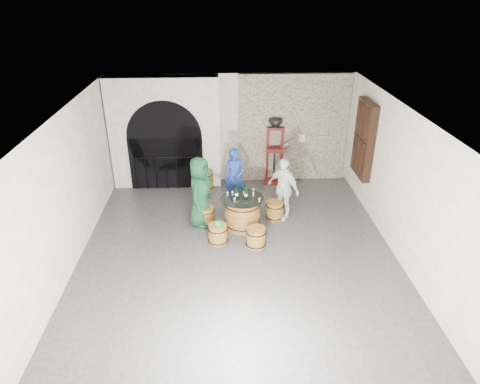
{
  "coord_description": "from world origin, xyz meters",
  "views": [
    {
      "loc": [
        -0.33,
        -7.95,
        5.54
      ],
      "look_at": [
        0.1,
        1.0,
        1.05
      ],
      "focal_mm": 32.0,
      "sensor_mm": 36.0,
      "label": 1
    }
  ],
  "objects_px": {
    "barrel_stool_left": "(206,216)",
    "wine_bottle_right": "(245,191)",
    "side_barrel": "(206,180)",
    "barrel_stool_near_left": "(218,234)",
    "wine_bottle_center": "(246,194)",
    "person_white": "(283,189)",
    "barrel_stool_far": "(237,201)",
    "barrel_stool_near_right": "(256,237)",
    "person_green": "(200,192)",
    "corking_press": "(275,147)",
    "wine_bottle_left": "(237,193)",
    "barrel_stool_right": "(275,210)",
    "barrel_table": "(242,213)",
    "person_blue": "(235,177)"
  },
  "relations": [
    {
      "from": "barrel_stool_near_left",
      "to": "side_barrel",
      "type": "distance_m",
      "value": 2.87
    },
    {
      "from": "barrel_stool_near_left",
      "to": "wine_bottle_left",
      "type": "distance_m",
      "value": 1.1
    },
    {
      "from": "person_blue",
      "to": "wine_bottle_center",
      "type": "bearing_deg",
      "value": -84.23
    },
    {
      "from": "barrel_stool_right",
      "to": "person_white",
      "type": "distance_m",
      "value": 0.61
    },
    {
      "from": "barrel_stool_left",
      "to": "barrel_stool_right",
      "type": "xyz_separation_m",
      "value": [
        1.75,
        0.19,
        0.0
      ]
    },
    {
      "from": "corking_press",
      "to": "wine_bottle_right",
      "type": "bearing_deg",
      "value": -105.29
    },
    {
      "from": "wine_bottle_center",
      "to": "side_barrel",
      "type": "relative_size",
      "value": 0.53
    },
    {
      "from": "barrel_stool_right",
      "to": "person_white",
      "type": "xyz_separation_m",
      "value": [
        0.2,
        0.09,
        0.57
      ]
    },
    {
      "from": "person_white",
      "to": "barrel_table",
      "type": "bearing_deg",
      "value": -109.17
    },
    {
      "from": "barrel_stool_near_right",
      "to": "person_white",
      "type": "bearing_deg",
      "value": 59.62
    },
    {
      "from": "wine_bottle_left",
      "to": "corking_press",
      "type": "height_order",
      "value": "corking_press"
    },
    {
      "from": "person_green",
      "to": "side_barrel",
      "type": "bearing_deg",
      "value": 17.0
    },
    {
      "from": "person_blue",
      "to": "wine_bottle_center",
      "type": "height_order",
      "value": "person_blue"
    },
    {
      "from": "barrel_stool_far",
      "to": "wine_bottle_center",
      "type": "distance_m",
      "value": 1.19
    },
    {
      "from": "person_green",
      "to": "corking_press",
      "type": "distance_m",
      "value": 3.15
    },
    {
      "from": "person_white",
      "to": "side_barrel",
      "type": "height_order",
      "value": "person_white"
    },
    {
      "from": "person_green",
      "to": "side_barrel",
      "type": "xyz_separation_m",
      "value": [
        0.06,
        1.95,
        -0.59
      ]
    },
    {
      "from": "person_white",
      "to": "wine_bottle_right",
      "type": "distance_m",
      "value": 1.05
    },
    {
      "from": "barrel_stool_near_left",
      "to": "wine_bottle_center",
      "type": "relative_size",
      "value": 1.49
    },
    {
      "from": "barrel_table",
      "to": "barrel_stool_left",
      "type": "height_order",
      "value": "barrel_table"
    },
    {
      "from": "barrel_stool_near_right",
      "to": "side_barrel",
      "type": "relative_size",
      "value": 0.79
    },
    {
      "from": "barrel_stool_far",
      "to": "corking_press",
      "type": "distance_m",
      "value": 2.2
    },
    {
      "from": "barrel_stool_far",
      "to": "person_blue",
      "type": "height_order",
      "value": "person_blue"
    },
    {
      "from": "barrel_stool_near_left",
      "to": "wine_bottle_left",
      "type": "height_order",
      "value": "wine_bottle_left"
    },
    {
      "from": "barrel_stool_far",
      "to": "wine_bottle_right",
      "type": "xyz_separation_m",
      "value": [
        0.17,
        -0.82,
        0.7
      ]
    },
    {
      "from": "barrel_stool_near_right",
      "to": "barrel_stool_near_left",
      "type": "height_order",
      "value": "same"
    },
    {
      "from": "barrel_stool_right",
      "to": "barrel_stool_near_right",
      "type": "xyz_separation_m",
      "value": [
        -0.58,
        -1.25,
        0.0
      ]
    },
    {
      "from": "person_white",
      "to": "barrel_stool_left",
      "type": "bearing_deg",
      "value": -124.46
    },
    {
      "from": "barrel_stool_near_left",
      "to": "side_barrel",
      "type": "relative_size",
      "value": 0.79
    },
    {
      "from": "barrel_table",
      "to": "barrel_stool_left",
      "type": "relative_size",
      "value": 2.17
    },
    {
      "from": "barrel_stool_far",
      "to": "side_barrel",
      "type": "bearing_deg",
      "value": 124.76
    },
    {
      "from": "wine_bottle_center",
      "to": "corking_press",
      "type": "height_order",
      "value": "corking_press"
    },
    {
      "from": "wine_bottle_right",
      "to": "person_green",
      "type": "bearing_deg",
      "value": 174.84
    },
    {
      "from": "barrel_stool_left",
      "to": "barrel_stool_right",
      "type": "bearing_deg",
      "value": 6.19
    },
    {
      "from": "side_barrel",
      "to": "barrel_stool_right",
      "type": "bearing_deg",
      "value": -44.7
    },
    {
      "from": "barrel_stool_far",
      "to": "person_white",
      "type": "relative_size",
      "value": 0.3
    },
    {
      "from": "barrel_table",
      "to": "wine_bottle_center",
      "type": "xyz_separation_m",
      "value": [
        0.08,
        -0.03,
        0.54
      ]
    },
    {
      "from": "person_blue",
      "to": "wine_bottle_left",
      "type": "xyz_separation_m",
      "value": [
        -0.01,
        -1.2,
        0.14
      ]
    },
    {
      "from": "wine_bottle_right",
      "to": "side_barrel",
      "type": "height_order",
      "value": "wine_bottle_right"
    },
    {
      "from": "wine_bottle_right",
      "to": "barrel_stool_far",
      "type": "bearing_deg",
      "value": 101.67
    },
    {
      "from": "barrel_table",
      "to": "person_green",
      "type": "relative_size",
      "value": 0.59
    },
    {
      "from": "barrel_stool_near_left",
      "to": "wine_bottle_center",
      "type": "distance_m",
      "value": 1.18
    },
    {
      "from": "wine_bottle_left",
      "to": "wine_bottle_right",
      "type": "distance_m",
      "value": 0.23
    },
    {
      "from": "barrel_stool_left",
      "to": "wine_bottle_right",
      "type": "height_order",
      "value": "wine_bottle_right"
    },
    {
      "from": "barrel_stool_near_right",
      "to": "barrel_stool_far",
      "type": "bearing_deg",
      "value": 101.46
    },
    {
      "from": "barrel_stool_far",
      "to": "corking_press",
      "type": "relative_size",
      "value": 0.24
    },
    {
      "from": "barrel_stool_right",
      "to": "person_blue",
      "type": "distance_m",
      "value": 1.41
    },
    {
      "from": "person_green",
      "to": "wine_bottle_right",
      "type": "xyz_separation_m",
      "value": [
        1.09,
        -0.1,
        0.04
      ]
    },
    {
      "from": "barrel_table",
      "to": "wine_bottle_center",
      "type": "relative_size",
      "value": 3.22
    },
    {
      "from": "barrel_stool_right",
      "to": "barrel_stool_near_right",
      "type": "distance_m",
      "value": 1.38
    }
  ]
}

